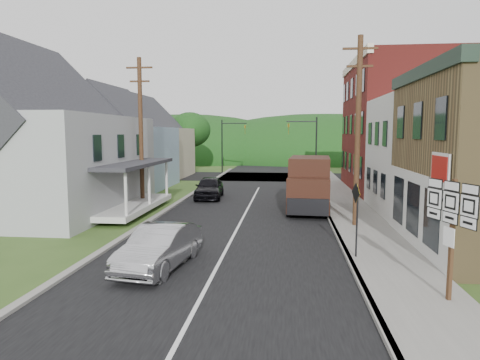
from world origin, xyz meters
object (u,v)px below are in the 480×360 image
(route_sign_cluster, at_px, (451,222))
(warning_sign, at_px, (357,209))
(silver_sedan, at_px, (160,248))
(dark_sedan, at_px, (209,188))
(delivery_van, at_px, (309,184))

(route_sign_cluster, relative_size, warning_sign, 1.21)
(silver_sedan, xyz_separation_m, warning_sign, (6.66, 1.62, 1.14))
(route_sign_cluster, height_order, warning_sign, route_sign_cluster)
(route_sign_cluster, bearing_deg, silver_sedan, 146.69)
(route_sign_cluster, bearing_deg, warning_sign, 96.36)
(dark_sedan, relative_size, delivery_van, 0.77)
(dark_sedan, relative_size, warning_sign, 1.66)
(dark_sedan, height_order, route_sign_cluster, route_sign_cluster)
(route_sign_cluster, bearing_deg, delivery_van, 83.58)
(silver_sedan, distance_m, dark_sedan, 15.44)
(silver_sedan, relative_size, warning_sign, 1.63)
(silver_sedan, xyz_separation_m, delivery_van, (5.50, 11.25, 0.87))
(dark_sedan, relative_size, route_sign_cluster, 1.38)
(delivery_van, distance_m, route_sign_cluster, 13.78)
(silver_sedan, height_order, route_sign_cluster, route_sign_cluster)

